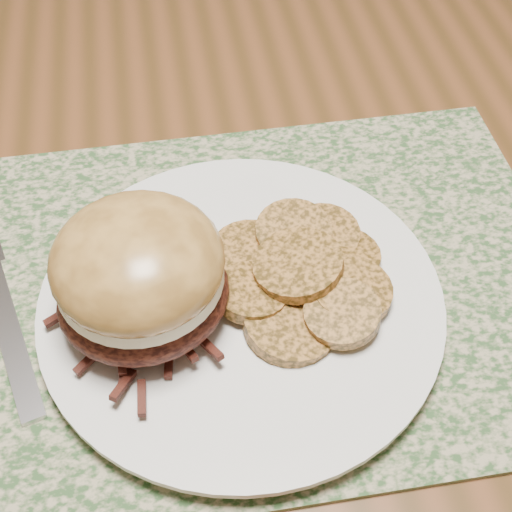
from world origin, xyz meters
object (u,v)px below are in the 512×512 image
(dining_table, at_px, (410,220))
(fork, at_px, (1,305))
(pork_sandwich, at_px, (140,275))
(dinner_plate, at_px, (241,303))

(dining_table, bearing_deg, fork, -162.91)
(fork, bearing_deg, dining_table, 1.67)
(dining_table, xyz_separation_m, pork_sandwich, (-0.24, -0.14, 0.14))
(fork, bearing_deg, pork_sandwich, -34.19)
(dining_table, xyz_separation_m, fork, (-0.34, -0.11, 0.09))
(dinner_plate, relative_size, pork_sandwich, 1.84)
(dinner_plate, distance_m, pork_sandwich, 0.08)
(dining_table, bearing_deg, pork_sandwich, -149.99)
(dining_table, height_order, pork_sandwich, pork_sandwich)
(pork_sandwich, xyz_separation_m, fork, (-0.10, 0.03, -0.06))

